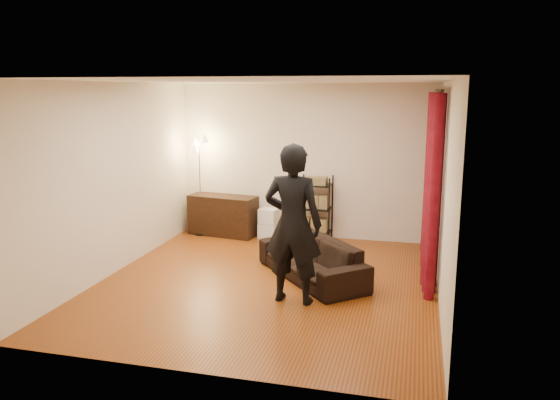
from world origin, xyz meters
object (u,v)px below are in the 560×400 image
(person, at_px, (293,224))
(wire_shelf, at_px, (316,208))
(sofa, at_px, (312,259))
(media_cabinet, at_px, (223,215))
(storage_boxes, at_px, (269,223))
(floor_lamp, at_px, (200,186))

(person, height_order, wire_shelf, person)
(sofa, xyz_separation_m, wire_shelf, (-0.31, 1.94, 0.29))
(sofa, relative_size, person, 0.96)
(media_cabinet, height_order, wire_shelf, wire_shelf)
(sofa, height_order, storage_boxes, sofa)
(person, bearing_deg, storage_boxes, -64.81)
(storage_boxes, bearing_deg, sofa, -58.47)
(sofa, xyz_separation_m, person, (-0.07, -0.89, 0.71))
(storage_boxes, height_order, wire_shelf, wire_shelf)
(person, height_order, media_cabinet, person)
(person, bearing_deg, floor_lamp, -45.32)
(wire_shelf, bearing_deg, floor_lamp, 167.93)
(wire_shelf, relative_size, floor_lamp, 0.64)
(person, xyz_separation_m, storage_boxes, (-1.07, 2.74, -0.72))
(storage_boxes, xyz_separation_m, wire_shelf, (0.83, 0.09, 0.30))
(floor_lamp, bearing_deg, person, -49.25)
(wire_shelf, distance_m, floor_lamp, 2.12)
(person, xyz_separation_m, wire_shelf, (-0.24, 2.83, -0.42))
(sofa, distance_m, wire_shelf, 1.99)
(media_cabinet, bearing_deg, wire_shelf, 10.59)
(person, relative_size, storage_boxes, 3.67)
(sofa, height_order, wire_shelf, wire_shelf)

